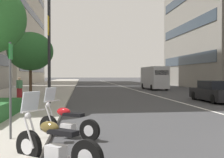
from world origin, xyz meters
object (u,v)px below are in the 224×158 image
object	(u,v)px
street_lamp_with_banners	(55,22)
pedestrian_on_plaza	(19,89)
parking_sign_by_curb	(10,81)
motorcycle_second_in_row	(67,123)
car_approaching_light	(215,92)
delivery_van_ahead	(154,78)
motorcycle_nearest_camera	(54,145)
street_tree_by_lamp_post	(30,51)

from	to	relation	value
street_lamp_with_banners	pedestrian_on_plaza	size ratio (longest dim) A/B	5.18
street_lamp_with_banners	parking_sign_by_curb	bearing A→B (deg)	178.23
motorcycle_second_in_row	pedestrian_on_plaza	distance (m)	11.63
parking_sign_by_curb	car_approaching_light	bearing A→B (deg)	-46.49
street_lamp_with_banners	delivery_van_ahead	bearing A→B (deg)	-31.97
motorcycle_nearest_camera	motorcycle_second_in_row	distance (m)	2.53
car_approaching_light	pedestrian_on_plaza	size ratio (longest dim) A/B	3.01
pedestrian_on_plaza	street_lamp_with_banners	bearing A→B (deg)	-81.14
motorcycle_nearest_camera	car_approaching_light	world-z (taller)	motorcycle_nearest_camera
motorcycle_nearest_camera	car_approaching_light	xyz separation A→B (m)	(12.41, -9.69, 0.22)
motorcycle_second_in_row	delivery_van_ahead	world-z (taller)	delivery_van_ahead
motorcycle_nearest_camera	parking_sign_by_curb	xyz separation A→B (m)	(1.96, 1.32, 1.24)
car_approaching_light	pedestrian_on_plaza	xyz separation A→B (m)	(1.12, 13.30, 0.26)
parking_sign_by_curb	street_tree_by_lamp_post	distance (m)	14.23
street_lamp_with_banners	motorcycle_second_in_row	bearing A→B (deg)	-172.29
parking_sign_by_curb	motorcycle_nearest_camera	bearing A→B (deg)	-146.08
pedestrian_on_plaza	car_approaching_light	bearing A→B (deg)	-42.61
motorcycle_nearest_camera	street_lamp_with_banners	size ratio (longest dim) A/B	0.22
parking_sign_by_curb	street_lamp_with_banners	size ratio (longest dim) A/B	0.32
street_tree_by_lamp_post	car_approaching_light	bearing A→B (deg)	-105.09
motorcycle_nearest_camera	delivery_van_ahead	size ratio (longest dim) A/B	0.29
motorcycle_nearest_camera	pedestrian_on_plaza	bearing A→B (deg)	-36.98
car_approaching_light	delivery_van_ahead	bearing A→B (deg)	0.34
parking_sign_by_curb	street_tree_by_lamp_post	size ratio (longest dim) A/B	0.51
street_lamp_with_banners	street_tree_by_lamp_post	size ratio (longest dim) A/B	1.62
delivery_van_ahead	pedestrian_on_plaza	world-z (taller)	delivery_van_ahead
motorcycle_nearest_camera	motorcycle_second_in_row	xyz separation A→B (m)	(2.53, -0.12, -0.01)
street_lamp_with_banners	pedestrian_on_plaza	distance (m)	5.38
motorcycle_second_in_row	car_approaching_light	size ratio (longest dim) A/B	0.38
motorcycle_nearest_camera	motorcycle_second_in_row	world-z (taller)	motorcycle_nearest_camera
motorcycle_nearest_camera	street_tree_by_lamp_post	bearing A→B (deg)	-40.19
motorcycle_nearest_camera	pedestrian_on_plaza	xyz separation A→B (m)	(13.53, 3.62, 0.48)
motorcycle_second_in_row	street_lamp_with_banners	bearing A→B (deg)	-47.49
parking_sign_by_curb	street_lamp_with_banners	distance (m)	9.72
car_approaching_light	delivery_van_ahead	xyz separation A→B (m)	(16.03, -0.10, 0.86)
motorcycle_nearest_camera	delivery_van_ahead	bearing A→B (deg)	-70.92
motorcycle_nearest_camera	parking_sign_by_curb	size ratio (longest dim) A/B	0.71
pedestrian_on_plaza	motorcycle_nearest_camera	bearing A→B (deg)	-112.84
car_approaching_light	motorcycle_second_in_row	bearing A→B (deg)	136.63
motorcycle_nearest_camera	street_lamp_with_banners	xyz separation A→B (m)	(11.10, 1.04, 4.53)
motorcycle_second_in_row	pedestrian_on_plaza	world-z (taller)	pedestrian_on_plaza
street_tree_by_lamp_post	pedestrian_on_plaza	xyz separation A→B (m)	(-2.38, 0.31, -2.72)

